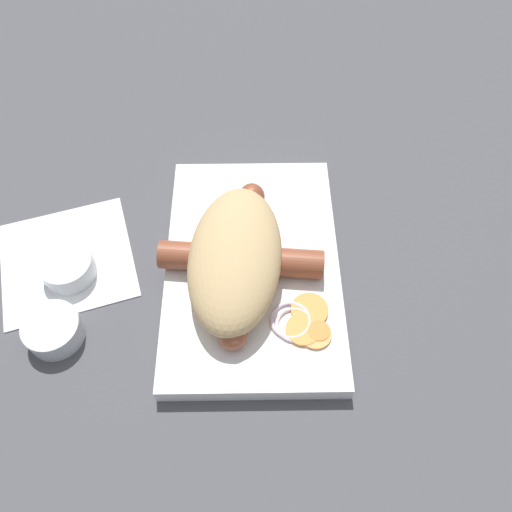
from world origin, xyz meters
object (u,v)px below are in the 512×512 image
Objects in this scene: condiment_cup_near at (72,268)px; food_tray at (256,267)px; sausage at (245,259)px; bread_roll at (239,257)px; condiment_cup_far at (58,331)px.

food_tray is at bearing -90.10° from condiment_cup_near.
condiment_cup_near is (0.01, 0.17, -0.02)m from sausage.
food_tray is 0.04m from bread_roll.
sausage is 3.49× the size of condiment_cup_far.
sausage is at bearing 119.66° from food_tray.
condiment_cup_far reaches higher than food_tray.
bread_roll is at bearing 125.61° from food_tray.
food_tray is 1.43× the size of sausage.
food_tray is 0.03m from sausage.
bread_roll reaches higher than food_tray.
condiment_cup_far is (-0.07, 0.19, 0.00)m from food_tray.
condiment_cup_near is 1.00× the size of condiment_cup_far.
sausage is at bearing -44.07° from bread_roll.
sausage is (0.01, -0.01, -0.01)m from bread_roll.
bread_roll reaches higher than condiment_cup_near.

